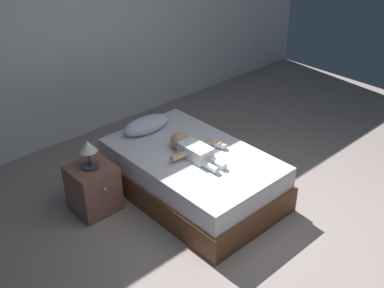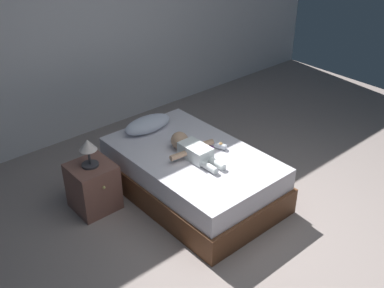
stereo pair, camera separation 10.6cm
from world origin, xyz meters
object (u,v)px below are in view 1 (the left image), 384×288
at_px(baby_bottle, 220,145).
at_px(baby, 192,149).
at_px(nightstand, 93,188).
at_px(toothbrush, 208,144).
at_px(lamp, 88,149).
at_px(pillow, 146,125).
at_px(bed, 192,174).

bearing_deg(baby_bottle, baby, 161.99).
bearing_deg(nightstand, toothbrush, -22.97).
xyz_separation_m(nightstand, lamp, (-0.00, 0.00, 0.43)).
height_order(pillow, lamp, lamp).
bearing_deg(nightstand, lamp, 90.00).
xyz_separation_m(pillow, toothbrush, (0.27, -0.65, -0.07)).
bearing_deg(toothbrush, lamp, 157.03).
bearing_deg(nightstand, baby, -30.67).
distance_m(bed, baby_bottle, 0.41).
relative_size(pillow, lamp, 1.94).
distance_m(nightstand, lamp, 0.43).
bearing_deg(nightstand, pillow, 13.11).
bearing_deg(toothbrush, pillow, 112.95).
bearing_deg(baby_bottle, nightstand, 152.43).
bearing_deg(pillow, bed, -85.22).
xyz_separation_m(pillow, lamp, (-0.81, -0.19, 0.11)).
distance_m(pillow, nightstand, 0.89).
relative_size(bed, toothbrush, 12.86).
bearing_deg(toothbrush, bed, -179.17).
distance_m(pillow, toothbrush, 0.70).
relative_size(lamp, baby_bottle, 2.27).
bearing_deg(baby_bottle, lamp, 152.43).
xyz_separation_m(bed, pillow, (-0.05, 0.65, 0.33)).
xyz_separation_m(nightstand, baby_bottle, (1.13, -0.59, 0.28)).
bearing_deg(pillow, lamp, -166.89).
bearing_deg(bed, baby_bottle, -25.58).
relative_size(bed, nightstand, 3.69).
height_order(nightstand, baby_bottle, baby_bottle).
distance_m(pillow, baby, 0.68).
height_order(toothbrush, lamp, lamp).
distance_m(baby, nightstand, 1.01).
height_order(pillow, baby_bottle, pillow).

